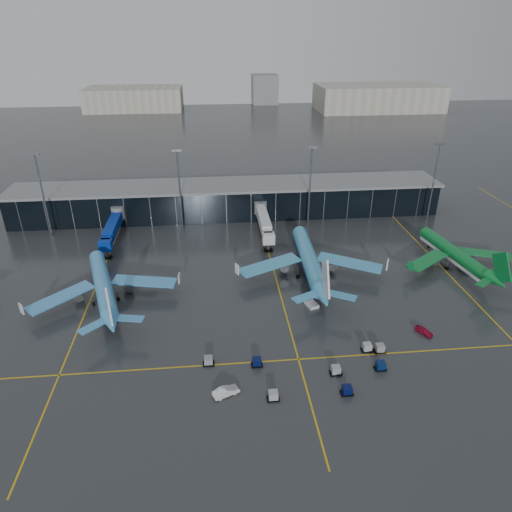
{
  "coord_description": "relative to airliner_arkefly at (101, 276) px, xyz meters",
  "views": [
    {
      "loc": [
        -5.1,
        -83.46,
        58.17
      ],
      "look_at": [
        5.0,
        18.0,
        6.0
      ],
      "focal_mm": 32.0,
      "sensor_mm": 36.0,
      "label": 1
    }
  ],
  "objects": [
    {
      "name": "distant_hangars",
      "position": [
        81.55,
        258.92,
        2.58
      ],
      "size": [
        260.0,
        71.0,
        22.0
      ],
      "color": "#B2AD99",
      "rests_on": "ground"
    },
    {
      "name": "service_van_white",
      "position": [
        27.24,
        -34.27,
        -5.42
      ],
      "size": [
        5.04,
        3.42,
        1.57
      ],
      "primitive_type": "imported",
      "rotation": [
        0.0,
        0.0,
        1.98
      ],
      "color": "silver",
      "rests_on": "ground"
    },
    {
      "name": "flood_masts",
      "position": [
        36.6,
        38.84,
        7.6
      ],
      "size": [
        203.0,
        0.5,
        25.5
      ],
      "color": "#595B60",
      "rests_on": "ground"
    },
    {
      "name": "mobile_airstair",
      "position": [
        48.05,
        -7.95,
        -5.44
      ],
      "size": [
        3.07,
        3.72,
        3.45
      ],
      "rotation": [
        0.0,
        0.0,
        0.31
      ],
      "color": "silver",
      "rests_on": "ground"
    },
    {
      "name": "ground",
      "position": [
        31.6,
        -11.16,
        -6.21
      ],
      "size": [
        600.0,
        600.0,
        0.0
      ],
      "primitive_type": "plane",
      "color": "#282B2D",
      "rests_on": "ground"
    },
    {
      "name": "jet_bridges",
      "position": [
        -3.4,
        31.83,
        -1.66
      ],
      "size": [
        94.0,
        27.5,
        7.2
      ],
      "color": "#595B60",
      "rests_on": "ground"
    },
    {
      "name": "airliner_aer_lingus",
      "position": [
        89.58,
        7.95,
        -0.5
      ],
      "size": [
        37.47,
        41.32,
        11.41
      ],
      "primitive_type": null,
      "rotation": [
        0.0,
        0.0,
        0.14
      ],
      "color": "#0D712D",
      "rests_on": "ground"
    },
    {
      "name": "service_van_red",
      "position": [
        69.29,
        -20.63,
        -5.53
      ],
      "size": [
        3.33,
        4.26,
        1.36
      ],
      "primitive_type": "imported",
      "rotation": [
        0.0,
        0.0,
        0.5
      ],
      "color": "maroon",
      "rests_on": "ground"
    },
    {
      "name": "taxi_lines",
      "position": [
        41.6,
        -0.55,
        -6.2
      ],
      "size": [
        220.0,
        120.0,
        0.02
      ],
      "color": "gold",
      "rests_on": "ground"
    },
    {
      "name": "airliner_arkefly",
      "position": [
        0.0,
        0.0,
        0.0
      ],
      "size": [
        45.62,
        48.92,
        12.42
      ],
      "primitive_type": null,
      "rotation": [
        0.0,
        0.0,
        0.29
      ],
      "color": "#4094D3",
      "rests_on": "ground"
    },
    {
      "name": "baggage_carts",
      "position": [
        44.89,
        -29.66,
        -5.45
      ],
      "size": [
        35.99,
        12.71,
        1.7
      ],
      "color": "black",
      "rests_on": "ground"
    },
    {
      "name": "terminal_pier",
      "position": [
        31.6,
        50.84,
        -0.79
      ],
      "size": [
        142.0,
        17.0,
        10.7
      ],
      "color": "black",
      "rests_on": "ground"
    },
    {
      "name": "airliner_klm_near",
      "position": [
        50.27,
        7.14,
        0.59
      ],
      "size": [
        40.47,
        45.67,
        13.61
      ],
      "primitive_type": null,
      "rotation": [
        0.0,
        0.0,
        -0.04
      ],
      "color": "#3D98C8",
      "rests_on": "ground"
    }
  ]
}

